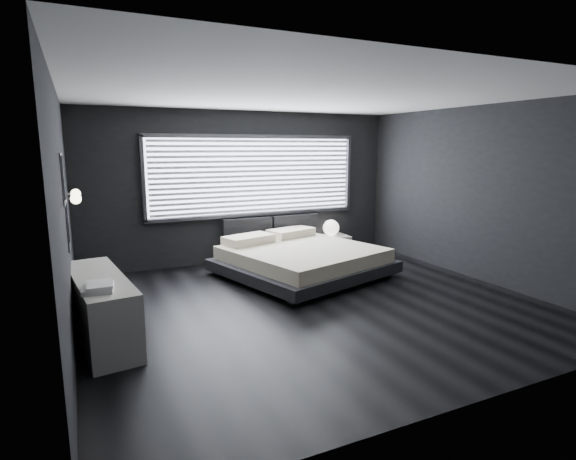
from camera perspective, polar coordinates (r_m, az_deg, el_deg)
name	(u,v)px	position (r m, az deg, el deg)	size (l,w,h in m)	color
room	(315,204)	(6.00, 3.45, 3.35)	(6.04, 6.00, 2.80)	black
window	(256,176)	(8.51, -4.09, 6.87)	(4.14, 0.09, 1.52)	white
headboard	(272,230)	(8.70, -2.08, 0.06)	(1.96, 0.16, 0.52)	black
sconce_near	(76,199)	(5.31, -25.37, 3.59)	(0.18, 0.11, 0.11)	silver
sconce_far	(75,194)	(5.91, -25.38, 4.19)	(0.18, 0.11, 0.11)	silver
wall_art_upper	(62,179)	(4.69, -26.72, 5.78)	(0.01, 0.48, 0.48)	#47474C
wall_art_lower	(67,225)	(4.99, -26.22, 0.59)	(0.01, 0.48, 0.48)	#47474C
bed	(301,258)	(7.61, 1.65, -3.60)	(2.97, 2.89, 0.63)	black
nightstand	(332,244)	(9.21, 5.56, -1.82)	(0.64, 0.53, 0.37)	white
orb_lamp	(331,228)	(9.12, 5.48, 0.29)	(0.33, 0.33, 0.33)	white
dresser	(101,307)	(5.55, -22.63, -9.05)	(0.73, 1.88, 0.73)	white
book_stack	(98,287)	(4.91, -22.93, -6.65)	(0.32, 0.40, 0.08)	white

